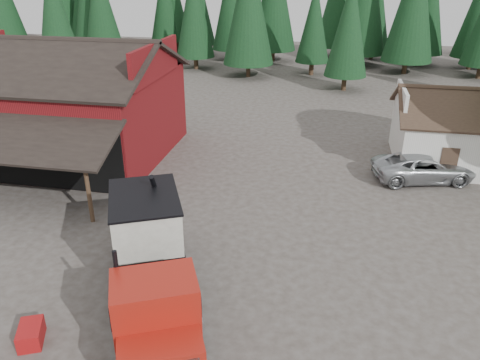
# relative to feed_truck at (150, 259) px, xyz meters

# --- Properties ---
(ground) EXTENTS (120.00, 120.00, 0.00)m
(ground) POSITION_rel_feed_truck_xyz_m (0.62, 2.97, -1.94)
(ground) COLOR #413A33
(ground) RESTS_ON ground
(red_barn) EXTENTS (12.80, 13.63, 7.18)m
(red_barn) POSITION_rel_feed_truck_xyz_m (-10.38, 12.87, 0.76)
(red_barn) COLOR maroon
(red_barn) RESTS_ON ground
(farmhouse) EXTENTS (8.60, 6.42, 4.65)m
(farmhouse) POSITION_rel_feed_truck_xyz_m (13.62, 15.97, -0.27)
(farmhouse) COLOR silver
(farmhouse) RESTS_ON ground
(conifer_backdrop) EXTENTS (76.00, 16.00, 16.00)m
(conifer_backdrop) POSITION_rel_feed_truck_xyz_m (0.62, 44.97, -1.94)
(conifer_backdrop) COLOR black
(conifer_backdrop) RESTS_ON ground
(near_pine_a) EXTENTS (4.40, 4.40, 11.40)m
(near_pine_a) POSITION_rel_feed_truck_xyz_m (-21.38, 30.97, 4.46)
(near_pine_a) COLOR #382619
(near_pine_a) RESTS_ON ground
(near_pine_b) EXTENTS (3.96, 3.96, 10.40)m
(near_pine_b) POSITION_rel_feed_truck_xyz_m (6.62, 32.97, 3.95)
(near_pine_b) COLOR #382619
(near_pine_b) RESTS_ON ground
(near_pine_d) EXTENTS (5.28, 5.28, 13.40)m
(near_pine_d) POSITION_rel_feed_truck_xyz_m (-3.38, 36.97, 5.46)
(near_pine_d) COLOR #382619
(near_pine_d) RESTS_ON ground
(feed_truck) EXTENTS (6.06, 9.35, 4.14)m
(feed_truck) POSITION_rel_feed_truck_xyz_m (0.00, 0.00, 0.00)
(feed_truck) COLOR black
(feed_truck) RESTS_ON ground
(silver_car) EXTENTS (5.95, 3.80, 1.53)m
(silver_car) POSITION_rel_feed_truck_xyz_m (10.88, 12.97, -1.17)
(silver_car) COLOR #B2B6BA
(silver_car) RESTS_ON ground
(equip_box) EXTENTS (1.09, 1.29, 0.60)m
(equip_box) POSITION_rel_feed_truck_xyz_m (-3.21, -2.43, -1.64)
(equip_box) COLOR maroon
(equip_box) RESTS_ON ground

